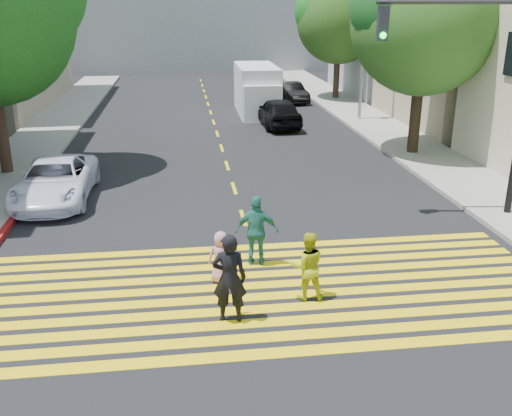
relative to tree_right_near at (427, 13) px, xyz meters
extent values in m
plane|color=black|center=(-8.17, -12.74, -5.82)|extent=(120.00, 120.00, 0.00)
cube|color=gray|center=(-16.67, 9.26, -5.75)|extent=(3.00, 40.00, 0.15)
cube|color=gray|center=(0.33, 2.26, -5.75)|extent=(3.00, 60.00, 0.15)
cube|color=maroon|center=(-15.07, -6.74, -5.74)|extent=(0.20, 8.00, 0.16)
cube|color=yellow|center=(-8.17, -13.94, -5.82)|extent=(13.40, 0.35, 0.01)
cube|color=yellow|center=(-8.17, -13.39, -5.82)|extent=(13.40, 0.35, 0.01)
cube|color=yellow|center=(-8.17, -12.84, -5.82)|extent=(13.40, 0.35, 0.01)
cube|color=yellow|center=(-8.17, -12.29, -5.82)|extent=(13.40, 0.35, 0.01)
cube|color=yellow|center=(-8.17, -11.74, -5.82)|extent=(13.40, 0.35, 0.01)
cube|color=yellow|center=(-8.17, -11.19, -5.82)|extent=(13.40, 0.35, 0.01)
cube|color=yellow|center=(-8.17, -10.64, -5.82)|extent=(13.40, 0.35, 0.01)
cube|color=yellow|center=(-8.17, -10.09, -5.82)|extent=(13.40, 0.35, 0.01)
cube|color=yellow|center=(-8.17, -9.54, -5.82)|extent=(13.40, 0.35, 0.01)
cube|color=yellow|center=(-8.17, -8.99, -5.82)|extent=(13.40, 0.35, 0.01)
cube|color=yellow|center=(-8.17, -6.74, -5.82)|extent=(0.12, 1.40, 0.01)
cube|color=yellow|center=(-8.17, -3.74, -5.82)|extent=(0.12, 1.40, 0.01)
cube|color=yellow|center=(-8.17, -0.74, -5.82)|extent=(0.12, 1.40, 0.01)
cube|color=yellow|center=(-8.17, 2.26, -5.82)|extent=(0.12, 1.40, 0.01)
cube|color=yellow|center=(-8.17, 5.26, -5.82)|extent=(0.12, 1.40, 0.01)
cube|color=yellow|center=(-8.17, 8.26, -5.82)|extent=(0.12, 1.40, 0.01)
cube|color=yellow|center=(-8.17, 11.26, -5.82)|extent=(0.12, 1.40, 0.01)
cube|color=yellow|center=(-8.17, 14.26, -5.82)|extent=(0.12, 1.40, 0.01)
cube|color=yellow|center=(-8.17, 17.26, -5.82)|extent=(0.12, 1.40, 0.01)
cube|color=yellow|center=(-8.17, 20.26, -5.82)|extent=(0.12, 1.40, 0.01)
cube|color=yellow|center=(-8.17, 23.26, -5.82)|extent=(0.12, 1.40, 0.01)
cube|color=yellow|center=(-8.17, 26.26, -5.82)|extent=(0.12, 1.40, 0.01)
cube|color=tan|center=(6.83, 6.26, -0.82)|extent=(10.00, 10.00, 10.00)
cube|color=gray|center=(6.83, 17.26, -0.82)|extent=(10.00, 10.00, 10.00)
cube|color=gray|center=(-8.17, 35.26, 0.18)|extent=(30.00, 8.00, 12.00)
cylinder|color=#442B1C|center=(-16.60, -0.97, -4.19)|extent=(0.52, 0.52, 3.27)
cylinder|color=black|center=(-0.08, -0.03, -4.25)|extent=(0.47, 0.47, 3.14)
sphere|color=#31631B|center=(-0.08, -0.03, -0.32)|extent=(6.02, 6.02, 5.91)
sphere|color=#0E4716|center=(-1.12, -0.22, 0.27)|extent=(4.22, 4.22, 4.14)
cylinder|color=black|center=(0.53, 15.03, -4.37)|extent=(0.52, 0.52, 2.89)
sphere|color=#18380D|center=(0.53, 15.03, -0.72)|extent=(7.10, 7.10, 5.51)
sphere|color=#16551C|center=(1.66, 14.90, 0.11)|extent=(5.33, 5.33, 4.14)
sphere|color=#124D13|center=(-0.44, 15.20, -0.17)|extent=(4.97, 4.97, 3.86)
imported|color=black|center=(-9.10, -12.62, -4.86)|extent=(0.76, 0.55, 1.93)
imported|color=#B1BB18|center=(-7.32, -11.91, -5.04)|extent=(0.80, 0.64, 1.57)
imported|color=#C38193|center=(-9.15, -10.86, -5.19)|extent=(0.67, 0.49, 1.26)
imported|color=#27766C|center=(-8.19, -10.03, -4.92)|extent=(1.12, 0.61, 1.80)
imported|color=white|center=(-14.15, -4.26, -5.13)|extent=(2.33, 4.97, 1.37)
imported|color=black|center=(-4.85, 6.60, -5.05)|extent=(2.08, 4.62, 1.54)
imported|color=slate|center=(-4.49, 15.79, -5.14)|extent=(2.08, 4.77, 1.37)
imported|color=black|center=(-2.66, 14.40, -5.18)|extent=(1.89, 4.05, 1.28)
cube|color=silver|center=(-5.45, 10.76, -4.43)|extent=(2.30, 5.58, 2.78)
cube|color=white|center=(-5.48, 8.31, -4.82)|extent=(2.13, 1.36, 2.00)
cylinder|color=black|center=(-6.37, 8.77, -5.43)|extent=(0.29, 0.78, 0.78)
cylinder|color=black|center=(-4.59, 8.75, -5.43)|extent=(0.29, 0.78, 0.78)
cylinder|color=black|center=(-6.31, 12.77, -5.43)|extent=(0.29, 0.78, 0.78)
cylinder|color=black|center=(-4.53, 12.74, -5.43)|extent=(0.29, 0.78, 0.78)
cylinder|color=#2E2E2E|center=(-2.30, -7.33, 0.41)|extent=(4.43, 0.77, 0.13)
cube|color=#23232B|center=(-4.28, -7.05, -0.14)|extent=(0.33, 0.33, 0.94)
sphere|color=#0BD31C|center=(-4.31, -7.20, -0.45)|extent=(0.20, 0.20, 0.18)
cylinder|color=gray|center=(-0.12, 7.51, -1.10)|extent=(0.20, 0.20, 9.44)
camera|label=1|loc=(-9.91, -22.97, 0.40)|focal=40.00mm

